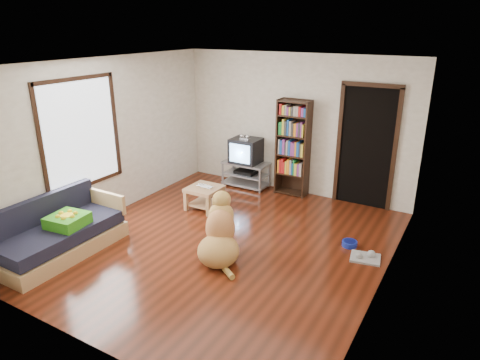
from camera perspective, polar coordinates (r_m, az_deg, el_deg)
The scene contains 18 objects.
ground at distance 6.43m, azimuth -2.11°, elevation -8.44°, with size 5.00×5.00×0.00m, color #581F0F.
ceiling at distance 5.67m, azimuth -2.45°, elevation 15.31°, with size 5.00×5.00×0.00m, color white.
wall_back at distance 8.07m, azimuth 7.31°, elevation 7.27°, with size 4.50×4.50×0.00m, color silver.
wall_front at distance 4.18m, azimuth -20.98°, elevation -6.44°, with size 4.50×4.50×0.00m, color silver.
wall_left at distance 7.33m, azimuth -17.38°, elevation 5.21°, with size 5.00×5.00×0.00m, color silver.
wall_right at distance 5.15m, azimuth 19.45°, elevation -1.25°, with size 5.00×5.00×0.00m, color silver.
green_cushion at distance 6.44m, azimuth -22.01°, elevation -5.01°, with size 0.47×0.47×0.16m, color #389A1C.
laptop at distance 7.43m, azimuth -4.92°, elevation -0.95°, with size 0.30×0.19×0.02m, color silver.
dog_bowl at distance 6.54m, azimuth 14.40°, elevation -8.21°, with size 0.22×0.22×0.08m, color navy.
grey_rag at distance 6.28m, azimuth 16.37°, elevation -9.94°, with size 0.40×0.32×0.03m, color #999999.
window at distance 6.96m, azimuth -20.44°, elevation 5.78°, with size 0.03×1.46×1.70m.
doorway at distance 7.69m, azimuth 16.50°, elevation 4.57°, with size 1.03×0.05×2.19m.
tv_stand at distance 8.52m, azimuth 0.78°, elevation 0.91°, with size 0.90×0.45×0.50m.
crt_tv at distance 8.39m, azimuth 0.86°, elevation 4.01°, with size 0.55×0.52×0.58m.
bookshelf at distance 7.98m, azimuth 7.11°, elevation 4.93°, with size 0.60×0.30×1.80m.
sofa at distance 6.59m, azimuth -22.91°, elevation -6.86°, with size 0.80×1.80×0.80m.
coffee_table at distance 7.50m, azimuth -4.76°, elevation -1.81°, with size 0.55×0.55×0.40m.
dog at distance 5.95m, azimuth -2.71°, elevation -7.32°, with size 0.81×1.02×0.92m.
Camera 1 is at (3.03, -4.77, 3.08)m, focal length 32.00 mm.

